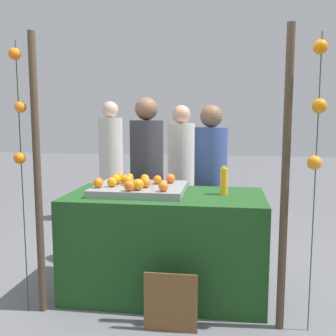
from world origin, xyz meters
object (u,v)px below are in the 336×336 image
(vendor_left, at_px, (147,187))
(vendor_right, at_px, (210,192))
(stall_counter, at_px, (165,243))
(orange_1, at_px, (112,182))
(juice_bottle, at_px, (224,181))
(orange_0, at_px, (128,180))
(chalkboard_sign, at_px, (171,303))

(vendor_left, xyz_separation_m, vendor_right, (0.65, -0.03, -0.04))
(stall_counter, relative_size, vendor_left, 0.97)
(orange_1, relative_size, juice_bottle, 0.34)
(orange_0, distance_m, orange_1, 0.15)
(stall_counter, xyz_separation_m, chalkboard_sign, (0.13, -0.62, -0.22))
(vendor_left, bearing_deg, vendor_right, -2.57)
(orange_0, distance_m, juice_bottle, 0.81)
(stall_counter, xyz_separation_m, orange_0, (-0.33, 0.04, 0.53))
(vendor_right, bearing_deg, vendor_left, 177.43)
(orange_1, height_order, juice_bottle, juice_bottle)
(orange_1, height_order, vendor_left, vendor_left)
(juice_bottle, xyz_separation_m, chalkboard_sign, (-0.35, -0.67, -0.77))
(orange_1, height_order, chalkboard_sign, orange_1)
(orange_1, relative_size, vendor_left, 0.05)
(orange_1, xyz_separation_m, juice_bottle, (0.93, 0.10, 0.01))
(chalkboard_sign, bearing_deg, vendor_right, 80.46)
(orange_0, height_order, vendor_right, vendor_right)
(stall_counter, xyz_separation_m, orange_1, (-0.44, -0.06, 0.53))
(orange_1, bearing_deg, chalkboard_sign, -44.40)
(chalkboard_sign, bearing_deg, vendor_left, 108.01)
(stall_counter, xyz_separation_m, vendor_left, (-0.30, 0.71, 0.36))
(stall_counter, relative_size, orange_0, 20.12)
(orange_1, distance_m, vendor_right, 1.11)
(vendor_right, bearing_deg, chalkboard_sign, -99.54)
(vendor_right, bearing_deg, orange_0, -136.38)
(stall_counter, bearing_deg, chalkboard_sign, -78.06)
(orange_0, bearing_deg, chalkboard_sign, -54.98)
(vendor_right, bearing_deg, stall_counter, -117.15)
(orange_0, height_order, vendor_left, vendor_left)
(chalkboard_sign, relative_size, vendor_left, 0.26)
(orange_0, bearing_deg, stall_counter, -6.26)
(juice_bottle, bearing_deg, stall_counter, -174.48)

